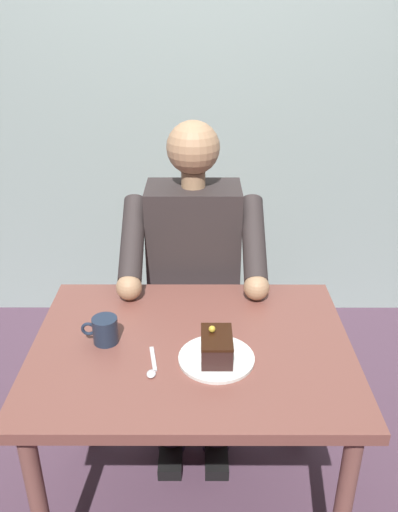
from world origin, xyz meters
TOP-DOWN VIEW (x-y plane):
  - ground_plane at (0.00, 0.00)m, footprint 14.00×14.00m
  - cafe_rear_panel at (0.00, -1.39)m, footprint 6.40×0.12m
  - dining_table at (0.00, 0.00)m, footprint 0.97×0.73m
  - chair at (0.00, -0.66)m, footprint 0.42×0.42m
  - seated_person at (0.00, -0.48)m, footprint 0.53×0.58m
  - dessert_plate at (-0.07, 0.08)m, footprint 0.22×0.22m
  - cake_slice at (-0.07, 0.08)m, footprint 0.09×0.13m
  - coffee_cup at (0.26, -0.01)m, footprint 0.11×0.08m
  - dessert_spoon at (0.11, 0.11)m, footprint 0.03×0.14m

SIDE VIEW (x-z plane):
  - ground_plane at x=0.00m, z-range 0.00..0.00m
  - chair at x=0.00m, z-range 0.05..0.97m
  - dining_table at x=0.00m, z-range 0.26..0.96m
  - seated_person at x=0.00m, z-range 0.03..1.29m
  - dessert_spoon at x=0.11m, z-range 0.70..0.71m
  - dessert_plate at x=-0.07m, z-range 0.70..0.71m
  - coffee_cup at x=0.26m, z-range 0.70..0.79m
  - cake_slice at x=-0.07m, z-range 0.70..0.80m
  - cafe_rear_panel at x=0.00m, z-range 0.00..3.00m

